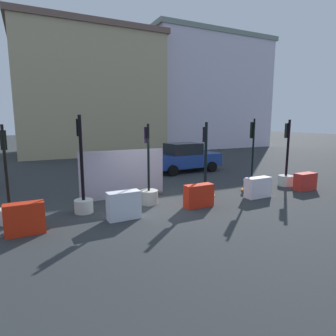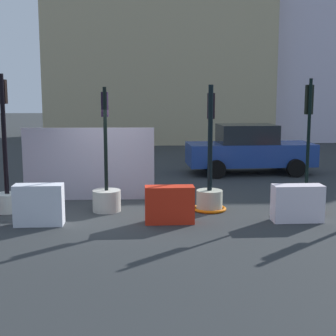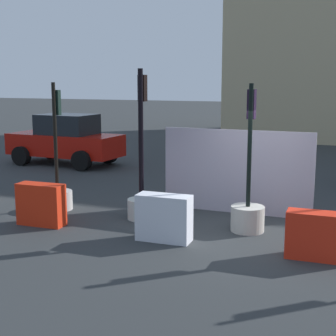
% 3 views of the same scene
% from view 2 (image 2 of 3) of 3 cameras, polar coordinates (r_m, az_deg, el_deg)
% --- Properties ---
extents(ground_plane, '(120.00, 120.00, 0.00)m').
position_cam_2_polar(ground_plane, '(11.81, -7.04, -5.36)').
color(ground_plane, '#2C3031').
extents(traffic_light_2, '(0.64, 0.64, 3.35)m').
position_cam_2_polar(traffic_light_2, '(12.39, -18.61, -1.88)').
color(traffic_light_2, beige).
rests_on(traffic_light_2, ground_plane).
extents(traffic_light_3, '(0.69, 0.69, 3.04)m').
position_cam_2_polar(traffic_light_3, '(11.94, -7.32, -2.72)').
color(traffic_light_3, '#B8B4A9').
rests_on(traffic_light_3, ground_plane).
extents(traffic_light_4, '(0.85, 0.85, 3.10)m').
position_cam_2_polar(traffic_light_4, '(11.98, 4.96, -2.64)').
color(traffic_light_4, '#B9B9A0').
rests_on(traffic_light_4, ground_plane).
extents(traffic_light_5, '(0.88, 0.88, 3.24)m').
position_cam_2_polar(traffic_light_5, '(12.33, 16.06, -2.94)').
color(traffic_light_5, beige).
rests_on(traffic_light_5, ground_plane).
extents(construction_barrier_2, '(1.08, 0.46, 0.91)m').
position_cam_2_polar(construction_barrier_2, '(10.98, -15.08, -4.24)').
color(construction_barrier_2, silver).
rests_on(construction_barrier_2, ground_plane).
extents(construction_barrier_3, '(1.11, 0.45, 0.84)m').
position_cam_2_polar(construction_barrier_3, '(10.78, 0.18, -4.38)').
color(construction_barrier_3, red).
rests_on(construction_barrier_3, ground_plane).
extents(construction_barrier_4, '(1.15, 0.47, 0.84)m').
position_cam_2_polar(construction_barrier_4, '(11.31, 15.12, -4.06)').
color(construction_barrier_4, white).
rests_on(construction_barrier_4, ground_plane).
extents(car_blue_estate, '(4.61, 2.33, 1.78)m').
position_cam_2_polar(car_blue_estate, '(17.66, 9.60, 2.16)').
color(car_blue_estate, navy).
rests_on(car_blue_estate, ground_plane).
extents(building_main_facade, '(13.42, 8.85, 11.42)m').
position_cam_2_polar(building_main_facade, '(30.99, -1.12, 14.13)').
color(building_main_facade, tan).
rests_on(building_main_facade, ground_plane).
extents(site_fence_panel, '(3.55, 0.50, 1.97)m').
position_cam_2_polar(site_fence_panel, '(13.21, -9.38, 0.24)').
color(site_fence_panel, '#9B94A6').
rests_on(site_fence_panel, ground_plane).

